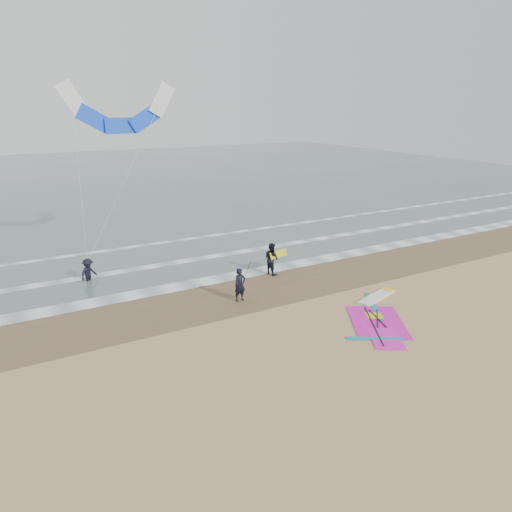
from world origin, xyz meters
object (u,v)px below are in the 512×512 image
person_walking (272,259)px  surf_kite (120,113)px  windsurf_rig (378,315)px  person_wading (88,267)px  person_standing (240,285)px

person_walking → surf_kite: size_ratio=0.19×
windsurf_rig → surf_kite: size_ratio=0.58×
person_wading → person_standing: bearing=-82.9°
windsurf_rig → person_walking: 7.26m
windsurf_rig → person_wading: bearing=135.2°
person_standing → person_walking: 4.13m
windsurf_rig → person_standing: size_ratio=3.27×
person_walking → surf_kite: surf_kite is taller
person_standing → windsurf_rig: bearing=-47.1°
windsurf_rig → person_wading: (-10.90, 10.82, 0.79)m
person_wading → surf_kite: surf_kite is taller
surf_kite → person_standing: bearing=-71.6°
windsurf_rig → person_wading: person_wading is taller
person_standing → person_walking: (3.27, 2.51, 0.08)m
person_walking → person_wading: size_ratio=1.11×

